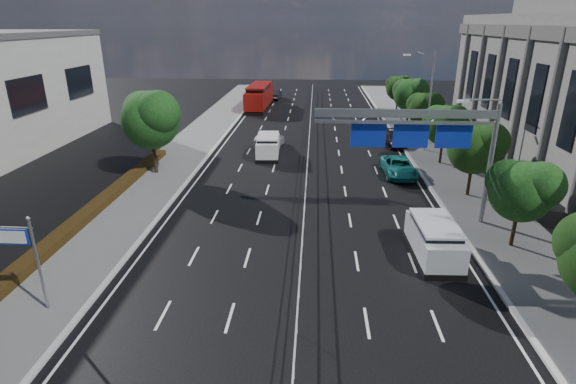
{
  "coord_description": "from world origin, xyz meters",
  "views": [
    {
      "loc": [
        0.52,
        -15.22,
        11.44
      ],
      "look_at": [
        -0.9,
        8.34,
        2.4
      ],
      "focal_mm": 28.0,
      "sensor_mm": 36.0,
      "label": 1
    }
  ],
  "objects_px": {
    "parked_car_teal": "(399,167)",
    "parked_car_dark": "(394,139)",
    "white_minivan": "(268,146)",
    "red_bus": "(259,96)",
    "near_car_dark": "(275,94)",
    "toilet_sign": "(24,248)",
    "silver_minivan": "(434,240)",
    "overhead_gantry": "(425,131)",
    "pedestrian_b": "(470,154)",
    "near_car_silver": "(272,140)",
    "pedestrian_a": "(458,156)"
  },
  "relations": [
    {
      "from": "red_bus",
      "to": "silver_minivan",
      "type": "relative_size",
      "value": 2.28
    },
    {
      "from": "white_minivan",
      "to": "toilet_sign",
      "type": "bearing_deg",
      "value": -110.21
    },
    {
      "from": "near_car_silver",
      "to": "parked_car_teal",
      "type": "height_order",
      "value": "near_car_silver"
    },
    {
      "from": "overhead_gantry",
      "to": "pedestrian_b",
      "type": "height_order",
      "value": "overhead_gantry"
    },
    {
      "from": "red_bus",
      "to": "near_car_silver",
      "type": "xyz_separation_m",
      "value": [
        3.72,
        -20.86,
        -0.93
      ]
    },
    {
      "from": "parked_car_teal",
      "to": "parked_car_dark",
      "type": "bearing_deg",
      "value": 80.37
    },
    {
      "from": "near_car_dark",
      "to": "overhead_gantry",
      "type": "bearing_deg",
      "value": 109.98
    },
    {
      "from": "red_bus",
      "to": "pedestrian_a",
      "type": "xyz_separation_m",
      "value": [
        19.42,
        -26.46,
        -0.6
      ]
    },
    {
      "from": "red_bus",
      "to": "near_car_dark",
      "type": "bearing_deg",
      "value": 80.9
    },
    {
      "from": "parked_car_teal",
      "to": "overhead_gantry",
      "type": "bearing_deg",
      "value": -95.48
    },
    {
      "from": "toilet_sign",
      "to": "silver_minivan",
      "type": "relative_size",
      "value": 0.9
    },
    {
      "from": "red_bus",
      "to": "pedestrian_b",
      "type": "relative_size",
      "value": 5.53
    },
    {
      "from": "red_bus",
      "to": "pedestrian_b",
      "type": "xyz_separation_m",
      "value": [
        20.63,
        -25.82,
        -0.56
      ]
    },
    {
      "from": "red_bus",
      "to": "toilet_sign",
      "type": "bearing_deg",
      "value": -92.71
    },
    {
      "from": "overhead_gantry",
      "to": "near_car_silver",
      "type": "distance_m",
      "value": 19.77
    },
    {
      "from": "toilet_sign",
      "to": "silver_minivan",
      "type": "bearing_deg",
      "value": 17.82
    },
    {
      "from": "pedestrian_b",
      "to": "parked_car_dark",
      "type": "bearing_deg",
      "value": -55.27
    },
    {
      "from": "near_car_dark",
      "to": "parked_car_teal",
      "type": "bearing_deg",
      "value": 114.18
    },
    {
      "from": "parked_car_teal",
      "to": "pedestrian_a",
      "type": "distance_m",
      "value": 5.33
    },
    {
      "from": "red_bus",
      "to": "overhead_gantry",
      "type": "bearing_deg",
      "value": -67.54
    },
    {
      "from": "toilet_sign",
      "to": "white_minivan",
      "type": "xyz_separation_m",
      "value": [
        7.35,
        23.43,
        -1.98
      ]
    },
    {
      "from": "white_minivan",
      "to": "near_car_silver",
      "type": "bearing_deg",
      "value": 85.38
    },
    {
      "from": "red_bus",
      "to": "parked_car_teal",
      "type": "bearing_deg",
      "value": -61.17
    },
    {
      "from": "white_minivan",
      "to": "red_bus",
      "type": "height_order",
      "value": "red_bus"
    },
    {
      "from": "white_minivan",
      "to": "near_car_silver",
      "type": "distance_m",
      "value": 2.83
    },
    {
      "from": "parked_car_dark",
      "to": "pedestrian_a",
      "type": "distance_m",
      "value": 8.36
    },
    {
      "from": "toilet_sign",
      "to": "near_car_dark",
      "type": "relative_size",
      "value": 0.97
    },
    {
      "from": "white_minivan",
      "to": "silver_minivan",
      "type": "height_order",
      "value": "silver_minivan"
    },
    {
      "from": "white_minivan",
      "to": "parked_car_dark",
      "type": "bearing_deg",
      "value": 18.42
    },
    {
      "from": "toilet_sign",
      "to": "pedestrian_a",
      "type": "bearing_deg",
      "value": 41.75
    },
    {
      "from": "parked_car_dark",
      "to": "white_minivan",
      "type": "bearing_deg",
      "value": -164.26
    },
    {
      "from": "white_minivan",
      "to": "parked_car_teal",
      "type": "bearing_deg",
      "value": -25.7
    },
    {
      "from": "overhead_gantry",
      "to": "near_car_silver",
      "type": "bearing_deg",
      "value": 122.32
    },
    {
      "from": "white_minivan",
      "to": "near_car_dark",
      "type": "relative_size",
      "value": 1.03
    },
    {
      "from": "parked_car_dark",
      "to": "pedestrian_b",
      "type": "distance_m",
      "value": 8.47
    },
    {
      "from": "white_minivan",
      "to": "silver_minivan",
      "type": "bearing_deg",
      "value": -62.58
    },
    {
      "from": "red_bus",
      "to": "pedestrian_b",
      "type": "distance_m",
      "value": 33.06
    },
    {
      "from": "white_minivan",
      "to": "near_car_dark",
      "type": "height_order",
      "value": "white_minivan"
    },
    {
      "from": "near_car_dark",
      "to": "parked_car_teal",
      "type": "distance_m",
      "value": 38.15
    },
    {
      "from": "near_car_silver",
      "to": "pedestrian_a",
      "type": "xyz_separation_m",
      "value": [
        15.69,
        -5.6,
        0.33
      ]
    },
    {
      "from": "toilet_sign",
      "to": "red_bus",
      "type": "xyz_separation_m",
      "value": [
        3.72,
        47.11,
        -1.25
      ]
    },
    {
      "from": "toilet_sign",
      "to": "near_car_dark",
      "type": "bearing_deg",
      "value": 84.58
    },
    {
      "from": "near_car_dark",
      "to": "pedestrian_b",
      "type": "height_order",
      "value": "pedestrian_b"
    },
    {
      "from": "toilet_sign",
      "to": "near_car_silver",
      "type": "bearing_deg",
      "value": 74.17
    },
    {
      "from": "pedestrian_a",
      "to": "overhead_gantry",
      "type": "bearing_deg",
      "value": 59.69
    },
    {
      "from": "silver_minivan",
      "to": "parked_car_teal",
      "type": "bearing_deg",
      "value": 86.42
    },
    {
      "from": "silver_minivan",
      "to": "pedestrian_b",
      "type": "height_order",
      "value": "pedestrian_b"
    },
    {
      "from": "near_car_dark",
      "to": "near_car_silver",
      "type": "bearing_deg",
      "value": 98.87
    },
    {
      "from": "pedestrian_b",
      "to": "near_car_silver",
      "type": "bearing_deg",
      "value": -18.69
    },
    {
      "from": "overhead_gantry",
      "to": "pedestrian_b",
      "type": "bearing_deg",
      "value": 59.36
    }
  ]
}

